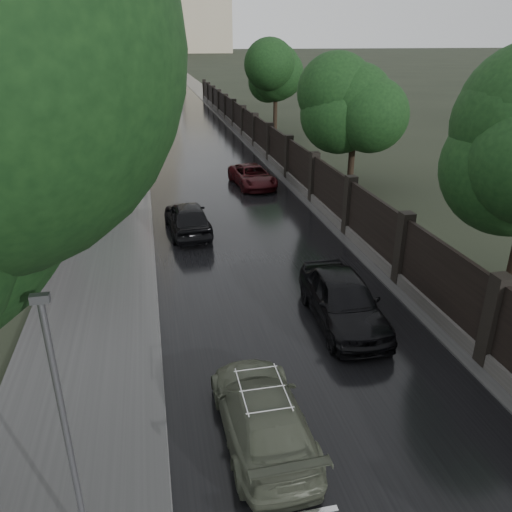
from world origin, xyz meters
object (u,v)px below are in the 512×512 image
object	(u,v)px
tree_right_b	(356,101)
car_right_near	(343,300)
tree_right_c	(276,77)
hatchback_left	(187,218)
tree_left_far	(77,88)
lamp_post	(68,438)
volga_sedan	(262,414)
traffic_light	(141,146)
car_right_far	(253,176)

from	to	relation	value
tree_right_b	car_right_near	world-z (taller)	tree_right_b
tree_right_b	tree_right_c	distance (m)	18.00
tree_right_b	hatchback_left	xyz separation A→B (m)	(-9.91, -5.31, -4.21)
tree_left_far	car_right_near	distance (m)	24.50
hatchback_left	lamp_post	bearing A→B (deg)	74.81
volga_sedan	traffic_light	bearing A→B (deg)	-84.97
tree_right_b	traffic_light	bearing A→B (deg)	165.76
lamp_post	tree_right_c	bearing A→B (deg)	71.48
tree_right_b	volga_sedan	bearing A→B (deg)	-117.15
volga_sedan	car_right_near	world-z (taller)	car_right_near
traffic_light	car_right_near	bearing A→B (deg)	-70.96
traffic_light	car_right_near	distance (m)	18.15
tree_right_b	hatchback_left	world-z (taller)	tree_right_b
car_right_near	tree_left_far	bearing A→B (deg)	115.39
traffic_light	volga_sedan	xyz separation A→B (m)	(2.39, -21.34, -1.76)
tree_left_far	volga_sedan	xyz separation A→B (m)	(6.09, -26.35, -4.60)
tree_left_far	traffic_light	xyz separation A→B (m)	(3.70, -5.01, -2.84)
car_right_near	lamp_post	bearing A→B (deg)	-135.65
hatchback_left	traffic_light	bearing A→B (deg)	-81.25
car_right_near	car_right_far	size ratio (longest dim) A/B	1.05
tree_right_c	car_right_far	xyz separation A→B (m)	(-5.46, -16.29, -4.33)
tree_right_c	car_right_near	distance (m)	32.90
volga_sedan	tree_left_far	bearing A→B (deg)	-78.35
tree_right_c	car_right_near	bearing A→B (deg)	-100.42
lamp_post	car_right_far	distance (m)	23.51
traffic_light	car_right_far	world-z (taller)	traffic_light
traffic_light	lamp_post	bearing A→B (deg)	-92.68
car_right_near	car_right_far	bearing A→B (deg)	90.33
lamp_post	hatchback_left	xyz separation A→B (m)	(2.99, 15.19, -1.93)
tree_right_b	car_right_near	distance (m)	15.84
hatchback_left	car_right_near	distance (m)	9.66
tree_left_far	car_right_far	distance (m)	12.71
volga_sedan	tree_right_b	bearing A→B (deg)	-118.51
tree_left_far	car_right_near	bearing A→B (deg)	-66.52
tree_left_far	hatchback_left	bearing A→B (deg)	-67.22
tree_right_b	car_right_near	size ratio (longest dim) A/B	1.50
car_right_near	tree_right_c	bearing A→B (deg)	81.49
car_right_far	lamp_post	bearing A→B (deg)	-114.23
tree_left_far	tree_right_c	world-z (taller)	tree_left_far
tree_right_b	car_right_far	xyz separation A→B (m)	(-5.46, 1.71, -4.33)
tree_left_far	tree_right_b	xyz separation A→B (m)	(15.50, -8.00, -0.29)
lamp_post	traffic_light	xyz separation A→B (m)	(1.10, 23.49, -0.27)
tree_left_far	volga_sedan	size ratio (longest dim) A/B	1.67
car_right_far	hatchback_left	bearing A→B (deg)	-128.10
tree_left_far	volga_sedan	bearing A→B (deg)	-76.98
tree_right_b	hatchback_left	distance (m)	12.00
tree_right_c	lamp_post	bearing A→B (deg)	-108.52
lamp_post	car_right_near	size ratio (longest dim) A/B	1.09
traffic_light	car_right_near	world-z (taller)	traffic_light
tree_right_c	traffic_light	size ratio (longest dim) A/B	1.75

